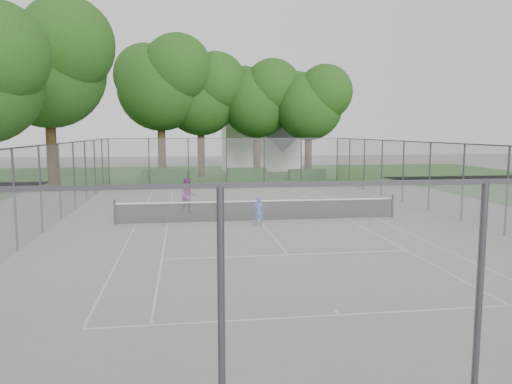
{
  "coord_description": "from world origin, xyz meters",
  "views": [
    {
      "loc": [
        -3.37,
        -22.16,
        4.06
      ],
      "look_at": [
        0.0,
        1.0,
        1.2
      ],
      "focal_mm": 35.0,
      "sensor_mm": 36.0,
      "label": 1
    }
  ],
  "objects": [
    {
      "name": "ground",
      "position": [
        0.0,
        0.0,
        0.0
      ],
      "size": [
        120.0,
        120.0,
        0.0
      ],
      "primitive_type": "plane",
      "color": "slate",
      "rests_on": "ground"
    },
    {
      "name": "grass_far",
      "position": [
        0.0,
        26.0,
        0.0
      ],
      "size": [
        60.0,
        20.0,
        0.0
      ],
      "primitive_type": "cube",
      "color": "#224F16",
      "rests_on": "ground"
    },
    {
      "name": "court_markings",
      "position": [
        0.0,
        0.0,
        0.01
      ],
      "size": [
        11.03,
        23.83,
        0.01
      ],
      "color": "silver",
      "rests_on": "ground"
    },
    {
      "name": "tennis_net",
      "position": [
        0.0,
        0.0,
        0.51
      ],
      "size": [
        12.87,
        0.1,
        1.1
      ],
      "color": "black",
      "rests_on": "ground"
    },
    {
      "name": "perimeter_fence",
      "position": [
        0.0,
        0.0,
        1.81
      ],
      "size": [
        18.08,
        34.08,
        3.52
      ],
      "color": "#38383D",
      "rests_on": "ground"
    },
    {
      "name": "tree_far_left",
      "position": [
        -5.11,
        21.89,
        8.36
      ],
      "size": [
        8.46,
        7.73,
        12.16
      ],
      "color": "#322112",
      "rests_on": "ground"
    },
    {
      "name": "tree_far_midleft",
      "position": [
        -1.68,
        22.94,
        7.5
      ],
      "size": [
        7.6,
        6.94,
        10.92
      ],
      "color": "#322112",
      "rests_on": "ground"
    },
    {
      "name": "tree_far_midright",
      "position": [
        3.3,
        22.41,
        7.12
      ],
      "size": [
        7.21,
        6.58,
        10.37
      ],
      "color": "#322112",
      "rests_on": "ground"
    },
    {
      "name": "tree_far_right",
      "position": [
        7.6,
        20.58,
        6.69
      ],
      "size": [
        6.77,
        6.18,
        9.73
      ],
      "color": "#322112",
      "rests_on": "ground"
    },
    {
      "name": "tree_side_back",
      "position": [
        -12.12,
        13.36,
        8.73
      ],
      "size": [
        8.83,
        8.06,
        12.69
      ],
      "color": "#322112",
      "rests_on": "ground"
    },
    {
      "name": "hedge_left",
      "position": [
        -4.59,
        17.82,
        0.53
      ],
      "size": [
        4.21,
        1.26,
        1.05
      ],
      "primitive_type": "cube",
      "color": "#184315",
      "rests_on": "ground"
    },
    {
      "name": "hedge_mid",
      "position": [
        1.83,
        18.86,
        0.51
      ],
      "size": [
        3.26,
        0.93,
        1.03
      ],
      "primitive_type": "cube",
      "color": "#184315",
      "rests_on": "ground"
    },
    {
      "name": "hedge_right",
      "position": [
        6.82,
        18.37,
        0.45
      ],
      "size": [
        2.98,
        1.09,
        0.89
      ],
      "primitive_type": "cube",
      "color": "#184315",
      "rests_on": "ground"
    },
    {
      "name": "house",
      "position": [
        4.64,
        29.93,
        3.83
      ],
      "size": [
        7.65,
        5.93,
        9.52
      ],
      "color": "silver",
      "rests_on": "ground"
    },
    {
      "name": "girl_player",
      "position": [
        -0.21,
        -1.2,
        0.63
      ],
      "size": [
        0.48,
        0.33,
        1.26
      ],
      "primitive_type": "imported",
      "rotation": [
        0.0,
        0.0,
        3.07
      ],
      "color": "#314DB8",
      "rests_on": "ground"
    },
    {
      "name": "woman_player",
      "position": [
        -3.18,
        2.35,
        0.88
      ],
      "size": [
        0.99,
        0.86,
        1.77
      ],
      "primitive_type": "imported",
      "rotation": [
        0.0,
        0.0,
        0.24
      ],
      "color": "#822B7B",
      "rests_on": "ground"
    }
  ]
}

